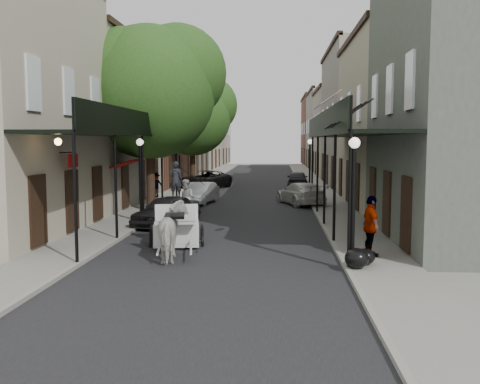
% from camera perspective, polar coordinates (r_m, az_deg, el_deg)
% --- Properties ---
extents(ground, '(140.00, 140.00, 0.00)m').
position_cam_1_polar(ground, '(17.77, -2.37, -6.63)').
color(ground, gray).
rests_on(ground, ground).
extents(road, '(8.00, 90.00, 0.01)m').
position_cam_1_polar(road, '(37.50, 0.96, -0.22)').
color(road, black).
rests_on(road, ground).
extents(sidewalk_left, '(2.20, 90.00, 0.12)m').
position_cam_1_polar(sidewalk_left, '(38.08, -6.58, -0.08)').
color(sidewalk_left, gray).
rests_on(sidewalk_left, ground).
extents(sidewalk_right, '(2.20, 90.00, 0.12)m').
position_cam_1_polar(sidewalk_right, '(37.58, 8.59, -0.18)').
color(sidewalk_right, gray).
rests_on(sidewalk_right, ground).
extents(building_row_left, '(5.00, 80.00, 10.50)m').
position_cam_1_polar(building_row_left, '(48.45, -8.71, 7.22)').
color(building_row_left, '#A49B83').
rests_on(building_row_left, ground).
extents(building_row_right, '(5.00, 80.00, 10.50)m').
position_cam_1_polar(building_row_right, '(47.77, 12.04, 7.19)').
color(building_row_right, gray).
rests_on(building_row_right, ground).
extents(gallery_left, '(2.20, 18.05, 4.88)m').
position_cam_1_polar(gallery_left, '(25.16, -11.61, 6.11)').
color(gallery_left, black).
rests_on(gallery_left, sidewalk_left).
extents(gallery_right, '(2.20, 18.05, 4.88)m').
position_cam_1_polar(gallery_right, '(24.42, 10.73, 6.15)').
color(gallery_right, black).
rests_on(gallery_right, sidewalk_right).
extents(tree_near, '(7.31, 6.80, 9.63)m').
position_cam_1_polar(tree_near, '(28.25, -8.77, 11.02)').
color(tree_near, '#382619').
rests_on(tree_near, sidewalk_left).
extents(tree_far, '(6.45, 6.00, 8.61)m').
position_cam_1_polar(tree_far, '(41.96, -4.60, 8.34)').
color(tree_far, '#382619').
rests_on(tree_far, sidewalk_left).
extents(lamppost_right_near, '(0.32, 0.32, 3.71)m').
position_cam_1_polar(lamppost_right_near, '(15.52, 11.99, -0.85)').
color(lamppost_right_near, black).
rests_on(lamppost_right_near, sidewalk_right).
extents(lamppost_left, '(0.32, 0.32, 3.71)m').
position_cam_1_polar(lamppost_left, '(24.09, -10.56, 1.39)').
color(lamppost_left, black).
rests_on(lamppost_left, sidewalk_left).
extents(lamppost_right_far, '(0.32, 0.32, 3.71)m').
position_cam_1_polar(lamppost_right_far, '(35.38, 7.45, 2.72)').
color(lamppost_right_far, black).
rests_on(lamppost_right_far, sidewalk_right).
extents(horse, '(1.32, 2.29, 1.83)m').
position_cam_1_polar(horse, '(16.85, -6.98, -4.17)').
color(horse, beige).
rests_on(horse, ground).
extents(carriage, '(2.12, 2.90, 3.06)m').
position_cam_1_polar(carriage, '(19.63, -6.76, -1.99)').
color(carriage, black).
rests_on(carriage, ground).
extents(pedestrian_walking, '(0.95, 0.76, 1.86)m').
position_cam_1_polar(pedestrian_walking, '(26.37, -5.70, -0.64)').
color(pedestrian_walking, '#A8A89F').
rests_on(pedestrian_walking, ground).
extents(pedestrian_sidewalk_left, '(1.17, 1.11, 1.60)m').
position_cam_1_polar(pedestrian_sidewalk_left, '(34.63, -8.98, 0.76)').
color(pedestrian_sidewalk_left, gray).
rests_on(pedestrian_sidewalk_left, sidewalk_left).
extents(pedestrian_sidewalk_right, '(0.65, 1.18, 1.91)m').
position_cam_1_polar(pedestrian_sidewalk_right, '(17.16, 13.80, -3.57)').
color(pedestrian_sidewalk_right, gray).
rests_on(pedestrian_sidewalk_right, sidewalk_right).
extents(car_left_near, '(2.88, 4.26, 1.35)m').
position_cam_1_polar(car_left_near, '(23.68, -7.83, -1.98)').
color(car_left_near, black).
rests_on(car_left_near, ground).
extents(car_left_mid, '(1.97, 4.01, 1.27)m').
position_cam_1_polar(car_left_mid, '(31.74, -4.29, -0.13)').
color(car_left_mid, gray).
rests_on(car_left_mid, ground).
extents(car_left_far, '(4.20, 5.63, 1.42)m').
position_cam_1_polar(car_left_far, '(41.75, -3.70, 1.32)').
color(car_left_far, black).
rests_on(car_left_far, ground).
extents(car_right_near, '(3.18, 4.84, 1.30)m').
position_cam_1_polar(car_right_near, '(31.45, 6.47, -0.17)').
color(car_right_near, silver).
rests_on(car_right_near, ground).
extents(car_right_far, '(1.73, 4.05, 1.37)m').
position_cam_1_polar(car_right_far, '(42.61, 6.16, 1.35)').
color(car_right_far, black).
rests_on(car_right_far, ground).
extents(trash_bags, '(0.94, 1.09, 0.58)m').
position_cam_1_polar(trash_bags, '(15.79, 12.67, -6.85)').
color(trash_bags, black).
rests_on(trash_bags, sidewalk_right).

